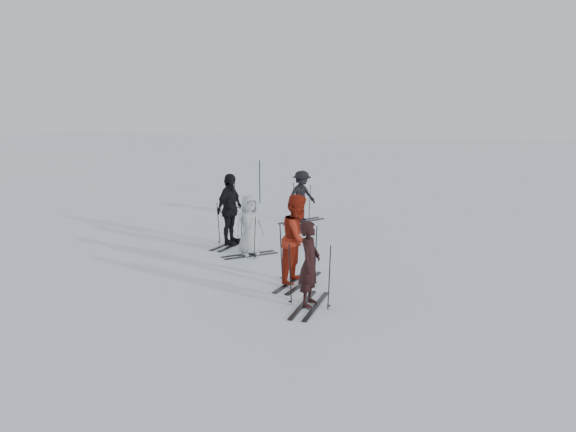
# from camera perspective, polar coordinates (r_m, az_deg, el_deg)

# --- Properties ---
(ground) EXTENTS (120.00, 120.00, 0.00)m
(ground) POSITION_cam_1_polar(r_m,az_deg,el_deg) (14.23, -1.49, -4.67)
(ground) COLOR silver
(ground) RESTS_ON ground
(skier_near_dark) EXTENTS (0.44, 0.64, 1.67)m
(skier_near_dark) POSITION_cam_1_polar(r_m,az_deg,el_deg) (10.89, 2.21, -5.00)
(skier_near_dark) COLOR black
(skier_near_dark) RESTS_ON ground
(skier_red) EXTENTS (0.80, 1.00, 1.96)m
(skier_red) POSITION_cam_1_polar(r_m,az_deg,el_deg) (12.30, 1.04, -2.43)
(skier_red) COLOR maroon
(skier_red) RESTS_ON ground
(skier_grey) EXTENTS (0.88, 0.91, 1.58)m
(skier_grey) POSITION_cam_1_polar(r_m,az_deg,el_deg) (14.69, -3.95, -1.03)
(skier_grey) COLOR #A0A6A9
(skier_grey) RESTS_ON ground
(skier_uphill_left) EXTENTS (0.57, 1.21, 2.01)m
(skier_uphill_left) POSITION_cam_1_polar(r_m,az_deg,el_deg) (15.80, -5.94, 0.59)
(skier_uphill_left) COLOR black
(skier_uphill_left) RESTS_ON ground
(skier_uphill_far) EXTENTS (1.10, 1.28, 1.72)m
(skier_uphill_far) POSITION_cam_1_polar(r_m,az_deg,el_deg) (19.08, 1.40, 1.98)
(skier_uphill_far) COLOR black
(skier_uphill_far) RESTS_ON ground
(skis_near_dark) EXTENTS (1.83, 1.06, 1.29)m
(skis_near_dark) POSITION_cam_1_polar(r_m,az_deg,el_deg) (10.95, 2.20, -5.96)
(skis_near_dark) COLOR black
(skis_near_dark) RESTS_ON ground
(skis_red) EXTENTS (1.92, 1.09, 1.36)m
(skis_red) POSITION_cam_1_polar(r_m,az_deg,el_deg) (12.38, 1.04, -3.79)
(skis_red) COLOR black
(skis_red) RESTS_ON ground
(skis_grey) EXTENTS (1.70, 1.64, 1.13)m
(skis_grey) POSITION_cam_1_polar(r_m,az_deg,el_deg) (14.73, -3.94, -1.88)
(skis_grey) COLOR black
(skis_grey) RESTS_ON ground
(skis_uphill_left) EXTENTS (1.77, 1.02, 1.25)m
(skis_uphill_left) POSITION_cam_1_polar(r_m,az_deg,el_deg) (15.87, -5.92, -0.76)
(skis_uphill_left) COLOR black
(skis_uphill_left) RESTS_ON ground
(skis_uphill_far) EXTENTS (2.08, 1.75, 1.34)m
(skis_uphill_far) POSITION_cam_1_polar(r_m,az_deg,el_deg) (19.11, 1.40, 1.42)
(skis_uphill_far) COLOR black
(skis_uphill_far) RESTS_ON ground
(piste_marker) EXTENTS (0.04, 0.04, 1.74)m
(piste_marker) POSITION_cam_1_polar(r_m,az_deg,el_deg) (22.88, -2.89, 3.49)
(piste_marker) COLOR black
(piste_marker) RESTS_ON ground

